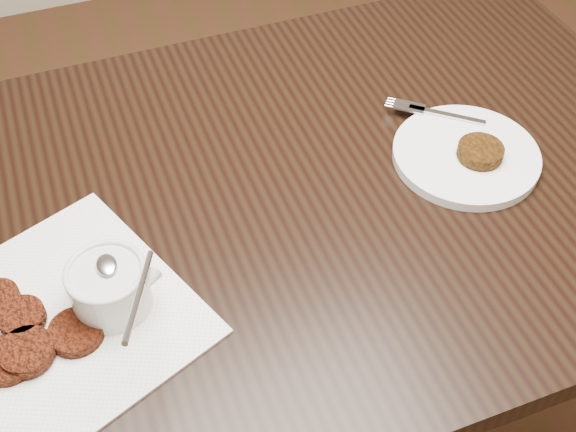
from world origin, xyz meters
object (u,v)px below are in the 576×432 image
(napkin, at_px, (53,324))
(plate_with_patty, at_px, (467,151))
(table, at_px, (282,335))
(sauce_ramekin, at_px, (104,270))

(napkin, xyz_separation_m, plate_with_patty, (0.62, 0.08, 0.01))
(table, bearing_deg, sauce_ramekin, -156.90)
(table, distance_m, plate_with_patty, 0.48)
(napkin, height_order, sauce_ramekin, sauce_ramekin)
(table, relative_size, napkin, 4.07)
(sauce_ramekin, bearing_deg, napkin, -178.24)
(napkin, xyz_separation_m, sauce_ramekin, (0.08, 0.00, 0.07))
(table, height_order, napkin, napkin)
(sauce_ramekin, bearing_deg, table, 23.10)
(table, height_order, plate_with_patty, plate_with_patty)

